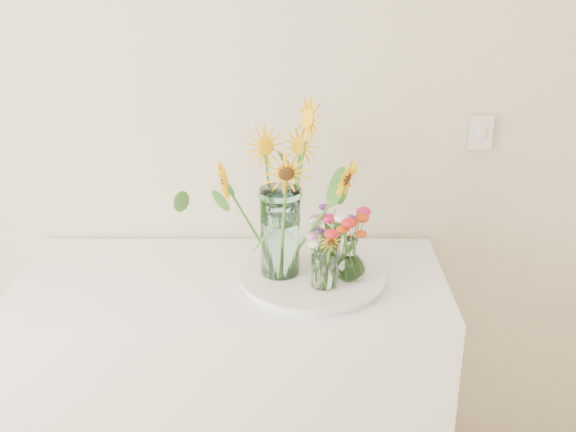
% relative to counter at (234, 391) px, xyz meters
% --- Properties ---
extents(counter, '(1.40, 0.60, 0.90)m').
position_rel_counter_xyz_m(counter, '(0.00, 0.00, 0.00)').
color(counter, white).
rests_on(counter, ground_plane).
extents(tray, '(0.45, 0.45, 0.02)m').
position_rel_counter_xyz_m(tray, '(0.27, -0.03, 0.46)').
color(tray, white).
rests_on(tray, counter).
extents(mason_jar, '(0.13, 0.13, 0.29)m').
position_rel_counter_xyz_m(mason_jar, '(0.16, -0.02, 0.62)').
color(mason_jar, '#B8EFED').
rests_on(mason_jar, tray).
extents(sunflower_bouquet, '(0.74, 0.74, 0.56)m').
position_rel_counter_xyz_m(sunflower_bouquet, '(0.16, -0.02, 0.75)').
color(sunflower_bouquet, '#FFB305').
rests_on(sunflower_bouquet, tray).
extents(small_vase_a, '(0.09, 0.09, 0.14)m').
position_rel_counter_xyz_m(small_vase_a, '(0.30, -0.11, 0.54)').
color(small_vase_a, white).
rests_on(small_vase_a, tray).
extents(wildflower_posy_a, '(0.20, 0.20, 0.23)m').
position_rel_counter_xyz_m(wildflower_posy_a, '(0.30, -0.11, 0.59)').
color(wildflower_posy_a, '#CC4011').
rests_on(wildflower_posy_a, tray).
extents(small_vase_b, '(0.10, 0.10, 0.15)m').
position_rel_counter_xyz_m(small_vase_b, '(0.38, -0.06, 0.55)').
color(small_vase_b, white).
rests_on(small_vase_b, tray).
extents(wildflower_posy_b, '(0.19, 0.19, 0.24)m').
position_rel_counter_xyz_m(wildflower_posy_b, '(0.38, -0.06, 0.59)').
color(wildflower_posy_b, '#CC4011').
rests_on(wildflower_posy_b, tray).
extents(small_vase_c, '(0.08, 0.08, 0.11)m').
position_rel_counter_xyz_m(small_vase_c, '(0.33, 0.07, 0.53)').
color(small_vase_c, white).
rests_on(small_vase_c, tray).
extents(wildflower_posy_c, '(0.20, 0.20, 0.20)m').
position_rel_counter_xyz_m(wildflower_posy_c, '(0.33, 0.07, 0.57)').
color(wildflower_posy_c, '#CC4011').
rests_on(wildflower_posy_c, tray).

